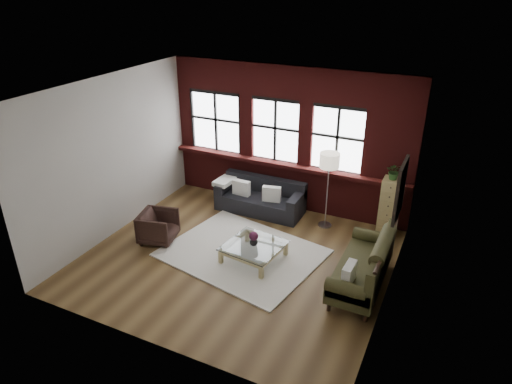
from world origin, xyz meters
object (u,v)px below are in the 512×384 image
at_px(vintage_settee, 362,261).
at_px(vase, 254,241).
at_px(coffee_table, 254,253).
at_px(drawer_chest, 389,206).
at_px(dark_sofa, 260,197).
at_px(armchair, 158,227).
at_px(floor_lamp, 328,187).

bearing_deg(vintage_settee, vase, -178.12).
distance_m(coffee_table, drawer_chest, 2.97).
bearing_deg(drawer_chest, dark_sofa, -174.41).
distance_m(vintage_settee, vase, 2.00).
bearing_deg(dark_sofa, armchair, -122.82).
bearing_deg(vase, drawer_chest, 45.64).
bearing_deg(vase, floor_lamp, 65.94).
distance_m(dark_sofa, drawer_chest, 2.80).
bearing_deg(coffee_table, vintage_settee, 1.88).
bearing_deg(dark_sofa, floor_lamp, -0.20).
bearing_deg(floor_lamp, vase, -114.06).
bearing_deg(vintage_settee, drawer_chest, 88.38).
relative_size(armchair, floor_lamp, 0.39).
height_order(coffee_table, floor_lamp, floor_lamp).
height_order(vase, drawer_chest, drawer_chest).
bearing_deg(armchair, vintage_settee, -99.91).
relative_size(vintage_settee, floor_lamp, 1.07).
distance_m(vintage_settee, drawer_chest, 2.04).
bearing_deg(floor_lamp, armchair, -144.64).
height_order(coffee_table, vase, vase).
xyz_separation_m(vintage_settee, armchair, (-4.02, -0.26, -0.20)).
xyz_separation_m(dark_sofa, floor_lamp, (1.54, -0.01, 0.55)).
xyz_separation_m(vase, drawer_chest, (2.05, 2.10, 0.20)).
relative_size(vintage_settee, vase, 11.98).
distance_m(coffee_table, floor_lamp, 2.13).
xyz_separation_m(drawer_chest, floor_lamp, (-1.24, -0.28, 0.29)).
bearing_deg(drawer_chest, armchair, -150.68).
height_order(dark_sofa, vase, dark_sofa).
height_order(drawer_chest, floor_lamp, floor_lamp).
height_order(vintage_settee, drawer_chest, drawer_chest).
relative_size(dark_sofa, drawer_chest, 1.60).
relative_size(armchair, vase, 4.33).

